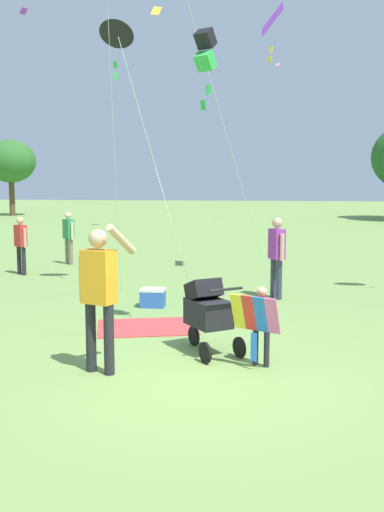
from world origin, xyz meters
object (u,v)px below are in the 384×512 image
(kite_adult_black, at_px, (205,53))
(person_red_shirt, at_px, (277,251))
(person_adult_flyer, at_px, (99,287))
(cooler_box, at_px, (153,298))
(child_with_butterfly_kite, at_px, (260,319))
(kite_green_novelty, at_px, (271,26))
(stroller, at_px, (208,309))
(person_kid_running, at_px, (69,234))
(person_couple_left, at_px, (21,241))
(picnic_blanket, at_px, (147,327))
(kite_orange_delta, at_px, (117,36))

(kite_adult_black, distance_m, person_red_shirt, 4.64)
(person_adult_flyer, relative_size, cooler_box, 4.12)
(child_with_butterfly_kite, height_order, kite_green_novelty, kite_green_novelty)
(kite_green_novelty, bearing_deg, kite_adult_black, -99.51)
(stroller, relative_size, kite_green_novelty, 0.16)
(kite_green_novelty, xyz_separation_m, person_red_shirt, (0.18, -2.37, -4.88))
(stroller, distance_m, person_kid_running, 9.28)
(person_couple_left, bearing_deg, person_red_shirt, -19.36)
(person_kid_running, height_order, picnic_blanket, person_kid_running)
(person_adult_flyer, distance_m, kite_adult_black, 3.67)
(person_red_shirt, relative_size, cooler_box, 3.59)
(person_adult_flyer, height_order, kite_orange_delta, kite_orange_delta)
(kite_adult_black, xyz_separation_m, cooler_box, (-1.17, 2.09, -3.95))
(kite_orange_delta, distance_m, picnic_blanket, 6.10)
(child_with_butterfly_kite, bearing_deg, person_couple_left, 132.04)
(person_kid_running, relative_size, cooler_box, 3.27)
(child_with_butterfly_kite, bearing_deg, kite_adult_black, 124.16)
(person_couple_left, bearing_deg, picnic_blanket, -49.31)
(kite_orange_delta, relative_size, person_couple_left, 3.82)
(stroller, distance_m, kite_green_novelty, 8.20)
(person_couple_left, distance_m, picnic_blanket, 6.44)
(person_adult_flyer, xyz_separation_m, person_kid_running, (-3.46, 9.01, -0.20))
(kite_adult_black, distance_m, kite_orange_delta, 4.25)
(person_kid_running, xyz_separation_m, cooler_box, (3.38, -5.21, -0.69))
(person_adult_flyer, xyz_separation_m, stroller, (1.22, 1.00, -0.46))
(kite_orange_delta, distance_m, person_kid_running, 6.26)
(kite_orange_delta, xyz_separation_m, person_red_shirt, (3.26, -0.31, -4.26))
(kite_green_novelty, distance_m, person_couple_left, 7.85)
(person_adult_flyer, bearing_deg, child_with_butterfly_kite, 13.83)
(kite_adult_black, height_order, person_red_shirt, kite_adult_black)
(child_with_butterfly_kite, distance_m, kite_orange_delta, 7.24)
(kite_orange_delta, bearing_deg, child_with_butterfly_kite, -57.83)
(person_couple_left, distance_m, cooler_box, 5.20)
(person_adult_flyer, relative_size, kite_orange_delta, 0.34)
(kite_adult_black, bearing_deg, child_with_butterfly_kite, -55.84)
(child_with_butterfly_kite, bearing_deg, picnic_blanket, 135.46)
(kite_green_novelty, xyz_separation_m, person_kid_running, (-5.49, 1.73, -4.96))
(kite_orange_delta, bearing_deg, stroller, -61.75)
(cooler_box, bearing_deg, stroller, -65.13)
(child_with_butterfly_kite, height_order, person_couple_left, person_couple_left)
(person_couple_left, bearing_deg, cooler_box, -39.82)
(person_adult_flyer, bearing_deg, person_red_shirt, 65.72)
(stroller, bearing_deg, kite_adult_black, 99.69)
(kite_orange_delta, bearing_deg, kite_adult_black, -58.55)
(person_adult_flyer, xyz_separation_m, picnic_blanket, (0.12, 2.26, -1.06))
(kite_green_novelty, relative_size, cooler_box, 14.39)
(person_red_shirt, xyz_separation_m, picnic_blanket, (-2.09, -2.64, -0.94))
(person_adult_flyer, xyz_separation_m, cooler_box, (-0.08, 3.80, -0.89))
(stroller, bearing_deg, person_red_shirt, 75.72)
(child_with_butterfly_kite, xyz_separation_m, picnic_blanket, (-1.81, 1.78, -0.61))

